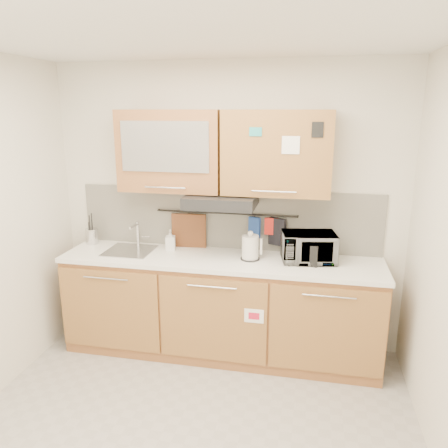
% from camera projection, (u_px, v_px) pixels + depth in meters
% --- Properties ---
extents(floor, '(3.20, 3.20, 0.00)m').
position_uv_depth(floor, '(184.00, 444.00, 2.94)').
color(floor, '#9E9993').
rests_on(floor, ground).
extents(ceiling, '(3.20, 3.20, 0.00)m').
position_uv_depth(ceiling, '(172.00, 27.00, 2.27)').
color(ceiling, white).
rests_on(ceiling, wall_back).
extents(wall_back, '(3.20, 0.00, 3.20)m').
position_uv_depth(wall_back, '(227.00, 208.00, 4.02)').
color(wall_back, silver).
rests_on(wall_back, ground).
extents(base_cabinet, '(2.80, 0.64, 0.88)m').
position_uv_depth(base_cabinet, '(220.00, 311.00, 3.96)').
color(base_cabinet, '#A4633A').
rests_on(base_cabinet, floor).
extents(countertop, '(2.82, 0.62, 0.04)m').
position_uv_depth(countertop, '(220.00, 260.00, 3.83)').
color(countertop, white).
rests_on(countertop, base_cabinet).
extents(backsplash, '(2.80, 0.02, 0.56)m').
position_uv_depth(backsplash, '(227.00, 219.00, 4.04)').
color(backsplash, silver).
rests_on(backsplash, countertop).
extents(upper_cabinets, '(1.82, 0.37, 0.70)m').
position_uv_depth(upper_cabinets, '(222.00, 152.00, 3.72)').
color(upper_cabinets, '#A4633A').
rests_on(upper_cabinets, wall_back).
extents(range_hood, '(0.60, 0.46, 0.10)m').
position_uv_depth(range_hood, '(221.00, 201.00, 3.76)').
color(range_hood, black).
rests_on(range_hood, upper_cabinets).
extents(sink, '(0.42, 0.40, 0.26)m').
position_uv_depth(sink, '(130.00, 251.00, 4.01)').
color(sink, silver).
rests_on(sink, countertop).
extents(utensil_rail, '(1.30, 0.02, 0.02)m').
position_uv_depth(utensil_rail, '(226.00, 213.00, 3.99)').
color(utensil_rail, black).
rests_on(utensil_rail, backsplash).
extents(utensil_crock, '(0.12, 0.12, 0.30)m').
position_uv_depth(utensil_crock, '(92.00, 236.00, 4.21)').
color(utensil_crock, silver).
rests_on(utensil_crock, countertop).
extents(kettle, '(0.19, 0.17, 0.26)m').
position_uv_depth(kettle, '(250.00, 248.00, 3.76)').
color(kettle, silver).
rests_on(kettle, countertop).
extents(toaster, '(0.26, 0.18, 0.18)m').
position_uv_depth(toaster, '(305.00, 253.00, 3.67)').
color(toaster, black).
rests_on(toaster, countertop).
extents(microwave, '(0.50, 0.38, 0.25)m').
position_uv_depth(microwave, '(308.00, 247.00, 3.72)').
color(microwave, '#999999').
rests_on(microwave, countertop).
extents(soap_bottle, '(0.10, 0.11, 0.19)m').
position_uv_depth(soap_bottle, '(170.00, 240.00, 4.03)').
color(soap_bottle, '#999999').
rests_on(soap_bottle, countertop).
extents(cutting_board, '(0.32, 0.04, 0.40)m').
position_uv_depth(cutting_board, '(189.00, 235.00, 4.10)').
color(cutting_board, brown).
rests_on(cutting_board, utensil_rail).
extents(oven_mitt, '(0.11, 0.07, 0.19)m').
position_uv_depth(oven_mitt, '(254.00, 227.00, 3.95)').
color(oven_mitt, '#214399').
rests_on(oven_mitt, utensil_rail).
extents(dark_pouch, '(0.16, 0.11, 0.25)m').
position_uv_depth(dark_pouch, '(277.00, 232.00, 3.92)').
color(dark_pouch, black).
rests_on(dark_pouch, utensil_rail).
extents(pot_holder, '(0.13, 0.02, 0.15)m').
position_uv_depth(pot_holder, '(271.00, 226.00, 3.92)').
color(pot_holder, red).
rests_on(pot_holder, utensil_rail).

